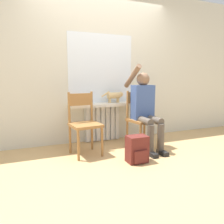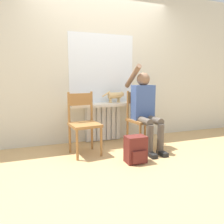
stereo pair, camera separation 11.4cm
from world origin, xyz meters
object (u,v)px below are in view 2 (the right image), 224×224
(chair_left, at_px, (84,122))
(cat, at_px, (116,96))
(person, at_px, (145,106))
(backpack, at_px, (136,150))
(chair_right, at_px, (142,118))

(chair_left, bearing_deg, cat, 27.79)
(person, xyz_separation_m, backpack, (-0.40, -0.48, -0.51))
(chair_left, bearing_deg, chair_right, -6.55)
(chair_right, bearing_deg, chair_left, 172.01)
(chair_left, height_order, chair_right, same)
(cat, relative_size, backpack, 1.14)
(chair_left, distance_m, backpack, 0.87)
(chair_left, height_order, cat, chair_left)
(cat, height_order, backpack, cat)
(person, distance_m, backpack, 0.81)
(chair_right, xyz_separation_m, person, (0.01, -0.11, 0.21))
(chair_right, xyz_separation_m, cat, (-0.27, 0.47, 0.35))
(chair_right, height_order, backpack, chair_right)
(person, xyz_separation_m, cat, (-0.28, 0.58, 0.14))
(chair_right, distance_m, person, 0.23)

